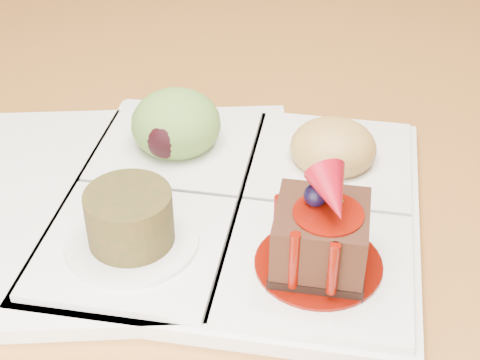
% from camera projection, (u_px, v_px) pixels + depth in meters
% --- Properties ---
extents(dining_table, '(1.00, 1.80, 0.75)m').
position_uv_depth(dining_table, '(285.00, 128.00, 0.83)').
color(dining_table, '#A46B2A').
rests_on(dining_table, ground).
extents(sampler_plate, '(0.32, 0.32, 0.11)m').
position_uv_depth(sampler_plate, '(238.00, 190.00, 0.59)').
color(sampler_plate, silver).
rests_on(sampler_plate, dining_table).
extents(second_plate, '(0.36, 0.36, 0.01)m').
position_uv_depth(second_plate, '(129.00, 204.00, 0.60)').
color(second_plate, silver).
rests_on(second_plate, dining_table).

